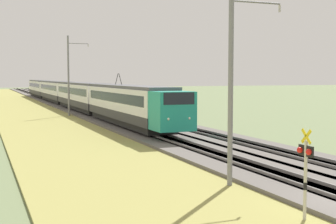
{
  "coord_description": "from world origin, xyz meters",
  "views": [
    {
      "loc": [
        -12.79,
        12.52,
        4.77
      ],
      "look_at": [
        18.22,
        0.0,
        2.23
      ],
      "focal_mm": 50.0,
      "sensor_mm": 36.0,
      "label": 1
    }
  ],
  "objects_px": {
    "crossing_signal_near": "(305,166)",
    "catenary_mast_mid": "(69,75)",
    "passenger_train": "(66,92)",
    "catenary_mast_near": "(232,82)"
  },
  "relations": [
    {
      "from": "crossing_signal_near",
      "to": "catenary_mast_mid",
      "type": "height_order",
      "value": "catenary_mast_mid"
    },
    {
      "from": "crossing_signal_near",
      "to": "catenary_mast_mid",
      "type": "bearing_deg",
      "value": -90.28
    },
    {
      "from": "catenary_mast_near",
      "to": "crossing_signal_near",
      "type": "bearing_deg",
      "value": 177.59
    },
    {
      "from": "passenger_train",
      "to": "catenary_mast_mid",
      "type": "xyz_separation_m",
      "value": [
        -17.18,
        2.62,
        2.57
      ]
    },
    {
      "from": "passenger_train",
      "to": "catenary_mast_near",
      "type": "xyz_separation_m",
      "value": [
        -55.83,
        2.61,
        2.18
      ]
    },
    {
      "from": "passenger_train",
      "to": "catenary_mast_near",
      "type": "bearing_deg",
      "value": -2.68
    },
    {
      "from": "passenger_train",
      "to": "crossing_signal_near",
      "type": "xyz_separation_m",
      "value": [
        -61.0,
        2.83,
        -0.5
      ]
    },
    {
      "from": "catenary_mast_near",
      "to": "catenary_mast_mid",
      "type": "xyz_separation_m",
      "value": [
        38.65,
        0.0,
        0.39
      ]
    },
    {
      "from": "passenger_train",
      "to": "catenary_mast_mid",
      "type": "distance_m",
      "value": 17.57
    },
    {
      "from": "crossing_signal_near",
      "to": "catenary_mast_near",
      "type": "bearing_deg",
      "value": -92.41
    }
  ]
}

